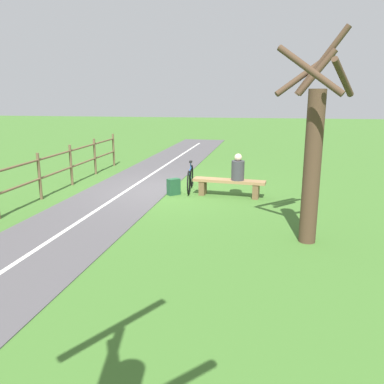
{
  "coord_description": "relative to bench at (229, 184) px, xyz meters",
  "views": [
    {
      "loc": [
        -2.86,
        11.39,
        2.81
      ],
      "look_at": [
        -1.43,
        3.13,
        0.75
      ],
      "focal_mm": 36.93,
      "sensor_mm": 36.0,
      "label": 1
    }
  ],
  "objects": [
    {
      "name": "bicycle",
      "position": [
        1.2,
        -0.5,
        0.02
      ],
      "size": [
        0.19,
        1.68,
        0.89
      ],
      "rotation": [
        0.0,
        0.0,
        1.66
      ],
      "color": "black",
      "rests_on": "ground_plane"
    },
    {
      "name": "bench",
      "position": [
        0.0,
        0.0,
        0.0
      ],
      "size": [
        2.09,
        0.63,
        0.49
      ],
      "rotation": [
        0.0,
        0.0,
        -0.12
      ],
      "color": "#937047",
      "rests_on": "ground_plane"
    },
    {
      "name": "paved_path",
      "position": [
        3.18,
        3.55,
        -0.34
      ],
      "size": [
        3.51,
        36.06,
        0.02
      ],
      "primitive_type": "cube",
      "rotation": [
        0.0,
        0.0,
        -0.03
      ],
      "color": "#4C494C",
      "rests_on": "ground_plane"
    },
    {
      "name": "path_centre_line",
      "position": [
        3.18,
        3.55,
        -0.33
      ],
      "size": [
        0.94,
        31.99,
        0.0
      ],
      "primitive_type": "cube",
      "rotation": [
        0.0,
        0.0,
        -0.03
      ],
      "color": "silver",
      "rests_on": "paved_path"
    },
    {
      "name": "ground_plane",
      "position": [
        2.03,
        -0.45,
        -0.35
      ],
      "size": [
        80.0,
        80.0,
        0.0
      ],
      "primitive_type": "plane",
      "color": "#3D6B28"
    },
    {
      "name": "tree_by_path",
      "position": [
        -1.81,
        3.29,
        1.48
      ],
      "size": [
        1.45,
        1.58,
        4.06
      ],
      "color": "#473323",
      "rests_on": "ground_plane"
    },
    {
      "name": "person_seated",
      "position": [
        -0.24,
        0.03,
        0.46
      ],
      "size": [
        0.4,
        0.4,
        0.75
      ],
      "rotation": [
        0.0,
        0.0,
        -0.12
      ],
      "color": "#38383D",
      "rests_on": "bench"
    },
    {
      "name": "backpack",
      "position": [
        1.6,
        0.08,
        -0.12
      ],
      "size": [
        0.4,
        0.39,
        0.47
      ],
      "rotation": [
        0.0,
        0.0,
        3.91
      ],
      "color": "#1E4C2D",
      "rests_on": "ground_plane"
    }
  ]
}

